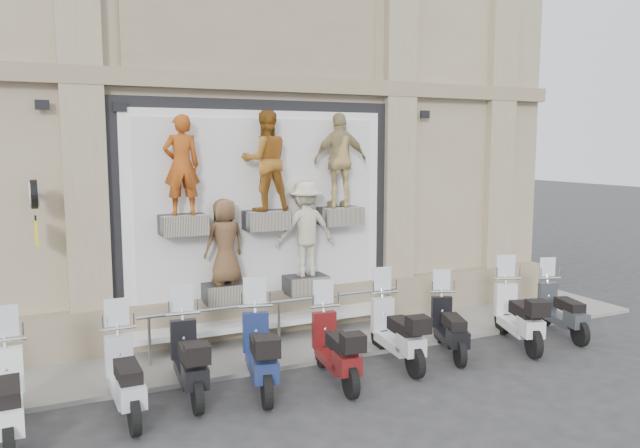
# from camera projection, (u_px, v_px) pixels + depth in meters

# --- Properties ---
(ground) EXTENTS (90.00, 90.00, 0.00)m
(ground) POSITION_uv_depth(u_px,v_px,m) (328.00, 389.00, 9.56)
(ground) COLOR #2B2B2E
(ground) RESTS_ON ground
(sidewalk) EXTENTS (16.00, 2.20, 0.08)m
(sidewalk) POSITION_uv_depth(u_px,v_px,m) (277.00, 346.00, 11.43)
(sidewalk) COLOR gray
(sidewalk) RESTS_ON ground
(building) EXTENTS (14.00, 8.60, 12.00)m
(building) POSITION_uv_depth(u_px,v_px,m) (200.00, 49.00, 15.05)
(building) COLOR tan
(building) RESTS_ON ground
(shop_vitrine) EXTENTS (5.60, 0.83, 4.30)m
(shop_vitrine) POSITION_uv_depth(u_px,v_px,m) (270.00, 211.00, 11.75)
(shop_vitrine) COLOR black
(shop_vitrine) RESTS_ON ground
(guard_rail) EXTENTS (5.06, 0.10, 0.93)m
(guard_rail) POSITION_uv_depth(u_px,v_px,m) (279.00, 325.00, 11.29)
(guard_rail) COLOR #9EA0A5
(guard_rail) RESTS_ON ground
(clock_sign_bracket) EXTENTS (0.10, 0.80, 1.02)m
(clock_sign_bracket) POSITION_uv_depth(u_px,v_px,m) (35.00, 204.00, 9.73)
(clock_sign_bracket) COLOR black
(clock_sign_bracket) RESTS_ON ground
(scooter_b) EXTENTS (0.61, 1.99, 1.61)m
(scooter_b) POSITION_uv_depth(u_px,v_px,m) (6.00, 380.00, 7.76)
(scooter_b) COLOR white
(scooter_b) RESTS_ON ground
(scooter_c) EXTENTS (0.55, 1.86, 1.51)m
(scooter_c) POSITION_uv_depth(u_px,v_px,m) (125.00, 362.00, 8.54)
(scooter_c) COLOR #ABB1BA
(scooter_c) RESTS_ON ground
(scooter_d) EXTENTS (0.73, 1.95, 1.55)m
(scooter_d) POSITION_uv_depth(u_px,v_px,m) (189.00, 345.00, 9.21)
(scooter_d) COLOR black
(scooter_d) RESTS_ON ground
(scooter_e) EXTENTS (1.01, 2.06, 1.61)m
(scooter_e) POSITION_uv_depth(u_px,v_px,m) (260.00, 338.00, 9.45)
(scooter_e) COLOR navy
(scooter_e) RESTS_ON ground
(scooter_f) EXTENTS (0.79, 1.92, 1.52)m
(scooter_f) POSITION_uv_depth(u_px,v_px,m) (335.00, 335.00, 9.75)
(scooter_f) COLOR #540E0E
(scooter_f) RESTS_ON ground
(scooter_g) EXTENTS (0.79, 1.97, 1.56)m
(scooter_g) POSITION_uv_depth(u_px,v_px,m) (397.00, 319.00, 10.56)
(scooter_g) COLOR #B7BABE
(scooter_g) RESTS_ON ground
(scooter_h) EXTENTS (1.11, 1.82, 1.43)m
(scooter_h) POSITION_uv_depth(u_px,v_px,m) (450.00, 315.00, 11.03)
(scooter_h) COLOR black
(scooter_h) RESTS_ON ground
(scooter_i) EXTENTS (1.22, 2.04, 1.60)m
(scooter_i) POSITION_uv_depth(u_px,v_px,m) (518.00, 303.00, 11.53)
(scooter_i) COLOR silver
(scooter_i) RESTS_ON ground
(scooter_j) EXTENTS (0.99, 1.86, 1.45)m
(scooter_j) POSITION_uv_depth(u_px,v_px,m) (562.00, 299.00, 12.13)
(scooter_j) COLOR #2B2F35
(scooter_j) RESTS_ON ground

